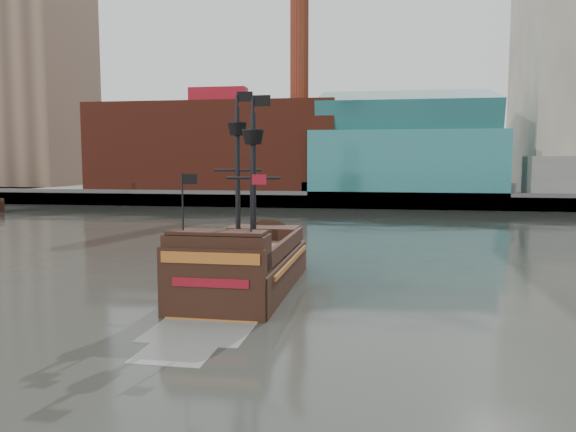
# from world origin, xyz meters

# --- Properties ---
(ground) EXTENTS (400.00, 400.00, 0.00)m
(ground) POSITION_xyz_m (0.00, 0.00, 0.00)
(ground) COLOR #2C2F29
(ground) RESTS_ON ground
(promenade_far) EXTENTS (220.00, 60.00, 2.00)m
(promenade_far) POSITION_xyz_m (0.00, 92.00, 1.00)
(promenade_far) COLOR slate
(promenade_far) RESTS_ON ground
(seawall) EXTENTS (220.00, 1.00, 2.60)m
(seawall) POSITION_xyz_m (0.00, 62.50, 1.30)
(seawall) COLOR #4C4C49
(seawall) RESTS_ON ground
(skyline) EXTENTS (149.00, 45.00, 62.00)m
(skyline) POSITION_xyz_m (5.21, 84.56, 24.55)
(skyline) COLOR brown
(skyline) RESTS_ON promenade_far
(pirate_ship) EXTENTS (5.36, 16.41, 12.25)m
(pirate_ship) POSITION_xyz_m (-1.37, 6.76, 1.11)
(pirate_ship) COLOR black
(pirate_ship) RESTS_ON ground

